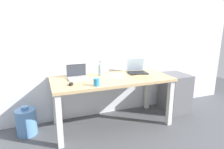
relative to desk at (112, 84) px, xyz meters
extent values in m
plane|color=#515459|center=(0.00, 0.00, -0.65)|extent=(8.00, 8.00, 0.00)
cube|color=white|center=(0.00, 0.45, 0.65)|extent=(5.20, 0.08, 2.60)
cube|color=tan|center=(0.00, 0.00, 0.07)|extent=(1.74, 0.78, 0.04)
cube|color=silver|center=(-0.81, -0.33, -0.30)|extent=(0.07, 0.07, 0.70)
cube|color=silver|center=(0.81, -0.33, -0.30)|extent=(0.07, 0.07, 0.70)
cube|color=silver|center=(-0.81, 0.33, -0.30)|extent=(0.07, 0.07, 0.70)
cube|color=silver|center=(0.81, 0.33, -0.30)|extent=(0.07, 0.07, 0.70)
cube|color=silver|center=(-0.48, 0.10, 0.10)|extent=(0.29, 0.22, 0.02)
cube|color=#333842|center=(-0.48, 0.22, 0.20)|extent=(0.28, 0.04, 0.18)
cube|color=black|center=(0.48, 0.11, 0.10)|extent=(0.33, 0.27, 0.02)
cube|color=silver|center=(0.50, 0.23, 0.22)|extent=(0.30, 0.09, 0.21)
cylinder|color=#99B7C1|center=(-0.12, 0.19, 0.18)|extent=(0.06, 0.06, 0.17)
cylinder|color=#99B7C1|center=(-0.12, 0.19, 0.29)|extent=(0.03, 0.03, 0.05)
cylinder|color=black|center=(-0.12, 0.19, 0.32)|extent=(0.03, 0.03, 0.01)
ellipsoid|color=black|center=(-0.62, -0.15, 0.11)|extent=(0.09, 0.11, 0.03)
cylinder|color=#338CC6|center=(-0.32, -0.29, 0.14)|extent=(0.08, 0.08, 0.09)
cube|color=#F4E06B|center=(0.44, -0.15, 0.10)|extent=(0.32, 0.36, 0.00)
cube|color=white|center=(0.10, 0.08, 0.10)|extent=(0.30, 0.35, 0.00)
cylinder|color=#598CC6|center=(-1.22, 0.15, -0.46)|extent=(0.27, 0.27, 0.37)
cylinder|color=#598CC6|center=(-1.22, 0.15, -0.25)|extent=(0.10, 0.10, 0.05)
cube|color=slate|center=(1.22, 0.08, -0.31)|extent=(0.40, 0.48, 0.67)
camera|label=1|loc=(-0.96, -2.52, 0.82)|focal=30.49mm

